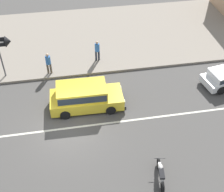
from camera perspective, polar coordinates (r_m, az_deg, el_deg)
name	(u,v)px	position (r m, az deg, el deg)	size (l,w,h in m)	color
ground_plane	(70,128)	(18.14, -7.65, -5.81)	(160.00, 160.00, 0.00)	#4C4947
lane_centre_stripe	(70,128)	(18.14, -7.65, -5.80)	(50.40, 0.14, 0.01)	silver
kerb_strip	(61,39)	(25.82, -9.24, 10.19)	(68.00, 10.00, 0.15)	gray
minivan_yellow_3	(84,96)	(18.79, -5.07, 0.04)	(4.52, 2.07, 1.56)	yellow
motorcycle_0	(161,173)	(15.72, 8.90, -13.72)	(0.56, 1.85, 0.80)	black
arrow_signboard	(6,43)	(21.15, -18.89, 9.07)	(1.46, 0.71, 3.00)	#4C4C51
pedestrian_near_clock	(97,49)	(22.45, -2.72, 8.52)	(0.34, 0.34, 1.56)	#232838
pedestrian_mid_kerb	(48,62)	(21.54, -11.57, 6.11)	(0.34, 0.34, 1.58)	#4C4238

